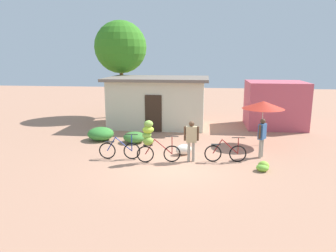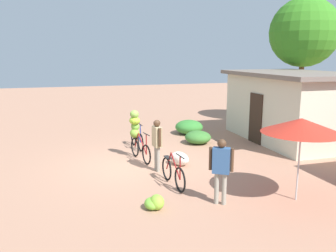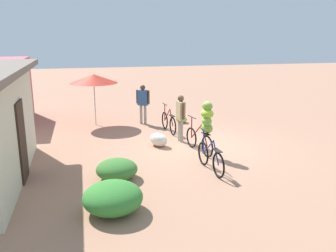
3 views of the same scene
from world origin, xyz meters
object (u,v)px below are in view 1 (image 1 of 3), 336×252
object	(u,v)px
building_low	(158,101)
produce_sack	(184,149)
person_bystander	(262,134)
bicycle_center_loaded	(225,153)
person_vendor	(191,137)
tree_behind_building	(121,47)
bicycle_leftmost	(120,150)
shop_pink	(275,104)
bicycle_near_pile	(151,139)
banana_pile_on_ground	(263,167)
market_umbrella	(263,105)

from	to	relation	value
building_low	produce_sack	world-z (taller)	building_low
person_bystander	bicycle_center_loaded	bearing A→B (deg)	-153.75
person_vendor	tree_behind_building	bearing A→B (deg)	119.77
bicycle_leftmost	produce_sack	distance (m)	2.64
bicycle_leftmost	bicycle_center_loaded	bearing A→B (deg)	1.97
shop_pink	bicycle_leftmost	distance (m)	10.05
building_low	tree_behind_building	bearing A→B (deg)	138.99
tree_behind_building	produce_sack	distance (m)	10.26
shop_pink	produce_sack	size ratio (longest dim) A/B	4.57
person_vendor	bicycle_leftmost	bearing A→B (deg)	-179.08
tree_behind_building	bicycle_near_pile	xyz separation A→B (m)	(3.55, -9.18, -3.61)
bicycle_leftmost	banana_pile_on_ground	size ratio (longest dim) A/B	3.34
market_umbrella	bicycle_center_loaded	bearing A→B (deg)	-124.01
bicycle_leftmost	produce_sack	size ratio (longest dim) A/B	2.36
banana_pile_on_ground	produce_sack	bearing A→B (deg)	151.58
market_umbrella	produce_sack	bearing A→B (deg)	-151.33
building_low	produce_sack	xyz separation A→B (m)	(1.91, -5.57, -1.21)
person_vendor	person_bystander	xyz separation A→B (m)	(2.78, 0.82, 0.00)
building_low	bicycle_leftmost	xyz separation A→B (m)	(-0.57, -6.46, -1.06)
bicycle_leftmost	banana_pile_on_ground	xyz separation A→B (m)	(5.43, -0.71, -0.21)
person_vendor	produce_sack	bearing A→B (deg)	112.20
shop_pink	market_umbrella	world-z (taller)	shop_pink
tree_behind_building	bicycle_center_loaded	distance (m)	11.62
building_low	bicycle_center_loaded	xyz separation A→B (m)	(3.58, -6.31, -1.07)
produce_sack	person_bystander	xyz separation A→B (m)	(3.12, -0.03, 0.76)
building_low	produce_sack	distance (m)	6.01
building_low	bicycle_near_pile	bearing A→B (deg)	-83.72
building_low	tree_behind_building	distance (m)	4.87
bicycle_near_pile	produce_sack	bearing A→B (deg)	44.95
bicycle_near_pile	person_bystander	size ratio (longest dim) A/B	1.04
bicycle_leftmost	market_umbrella	bearing A→B (deg)	25.03
bicycle_center_loaded	produce_sack	distance (m)	1.83
bicycle_center_loaded	bicycle_leftmost	bearing A→B (deg)	-178.03
shop_pink	bicycle_leftmost	size ratio (longest dim) A/B	1.94
market_umbrella	bicycle_near_pile	size ratio (longest dim) A/B	1.22
market_umbrella	person_bystander	xyz separation A→B (m)	(-0.31, -1.90, -0.89)
shop_pink	bicycle_center_loaded	xyz separation A→B (m)	(-3.14, -6.71, -0.94)
banana_pile_on_ground	person_bystander	bearing A→B (deg)	83.57
bicycle_center_loaded	person_bystander	world-z (taller)	person_bystander
bicycle_near_pile	shop_pink	bearing A→B (deg)	50.09
bicycle_near_pile	bicycle_center_loaded	size ratio (longest dim) A/B	1.03
market_umbrella	bicycle_leftmost	bearing A→B (deg)	-154.97
tree_behind_building	bicycle_leftmost	bearing A→B (deg)	-75.90
building_low	person_vendor	bearing A→B (deg)	-70.60
bicycle_leftmost	person_vendor	size ratio (longest dim) A/B	1.03
bicycle_leftmost	person_vendor	distance (m)	2.89
person_vendor	shop_pink	bearing A→B (deg)	56.80
market_umbrella	person_vendor	size ratio (longest dim) A/B	1.28
tree_behind_building	bicycle_near_pile	size ratio (longest dim) A/B	3.76
bicycle_near_pile	market_umbrella	bearing A→B (deg)	33.50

